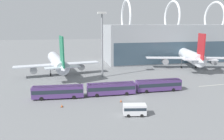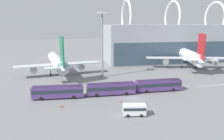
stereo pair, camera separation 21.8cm
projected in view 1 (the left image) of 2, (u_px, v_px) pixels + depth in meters
ground_plane at (133, 98)px, 56.93m from camera, size 440.00×440.00×0.00m
terminal_building at (212, 41)px, 118.04m from camera, size 116.46×24.83×30.40m
airliner_at_gate_near at (58, 62)px, 80.99m from camera, size 31.00×33.78×15.22m
airliner_at_gate_far at (189, 56)px, 94.25m from camera, size 36.67×35.50×15.48m
shuttle_bus_0 at (58, 91)px, 56.39m from camera, size 13.17×3.57×3.25m
shuttle_bus_1 at (111, 88)px, 59.10m from camera, size 13.08×3.05×3.25m
shuttle_bus_2 at (158, 85)px, 62.46m from camera, size 13.05×2.91×3.25m
service_van_foreground at (135, 109)px, 45.97m from camera, size 5.10×2.93×2.43m
floodlight_mast at (102, 33)px, 75.63m from camera, size 2.83×2.83×22.90m
lane_stripe_1 at (143, 87)px, 66.93m from camera, size 9.15×0.53×0.01m
lane_stripe_3 at (213, 85)px, 68.75m from camera, size 10.80×0.97×0.01m
lane_stripe_4 at (72, 92)px, 61.74m from camera, size 8.20×1.32×0.01m
traffic_cone_0 at (121, 101)px, 54.01m from camera, size 0.51×0.51×0.67m
traffic_cone_1 at (62, 106)px, 50.74m from camera, size 0.58×0.58×0.68m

